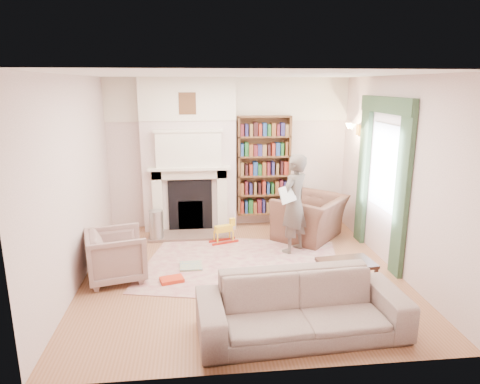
{
  "coord_description": "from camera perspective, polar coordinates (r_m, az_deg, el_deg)",
  "views": [
    {
      "loc": [
        -0.64,
        -5.76,
        2.68
      ],
      "look_at": [
        0.0,
        0.25,
        1.15
      ],
      "focal_mm": 32.0,
      "sensor_mm": 36.0,
      "label": 1
    }
  ],
  "objects": [
    {
      "name": "floor",
      "position": [
        6.38,
        0.24,
        -10.62
      ],
      "size": [
        4.5,
        4.5,
        0.0
      ],
      "primitive_type": "plane",
      "color": "brown",
      "rests_on": "ground"
    },
    {
      "name": "ceiling",
      "position": [
        5.79,
        0.27,
        15.4
      ],
      "size": [
        4.5,
        4.5,
        0.0
      ],
      "primitive_type": "plane",
      "rotation": [
        3.14,
        0.0,
        0.0
      ],
      "color": "white",
      "rests_on": "wall_back"
    },
    {
      "name": "wall_back",
      "position": [
        8.13,
        -1.49,
        5.15
      ],
      "size": [
        4.5,
        0.0,
        4.5
      ],
      "primitive_type": "plane",
      "rotation": [
        1.57,
        0.0,
        0.0
      ],
      "color": "#F4DBD3",
      "rests_on": "floor"
    },
    {
      "name": "wall_front",
      "position": [
        3.79,
        4.0,
        -5.57
      ],
      "size": [
        4.5,
        0.0,
        4.5
      ],
      "primitive_type": "plane",
      "rotation": [
        -1.57,
        0.0,
        0.0
      ],
      "color": "#F4DBD3",
      "rests_on": "floor"
    },
    {
      "name": "wall_left",
      "position": [
        6.12,
        -21.2,
        1.15
      ],
      "size": [
        0.0,
        4.5,
        4.5
      ],
      "primitive_type": "plane",
      "rotation": [
        1.57,
        0.0,
        1.57
      ],
      "color": "#F4DBD3",
      "rests_on": "floor"
    },
    {
      "name": "wall_right",
      "position": [
        6.57,
        20.18,
        2.09
      ],
      "size": [
        0.0,
        4.5,
        4.5
      ],
      "primitive_type": "plane",
      "rotation": [
        1.57,
        0.0,
        -1.57
      ],
      "color": "#F4DBD3",
      "rests_on": "floor"
    },
    {
      "name": "fireplace",
      "position": [
        7.91,
        -6.81,
        4.71
      ],
      "size": [
        1.7,
        0.58,
        2.8
      ],
      "color": "#F4DBD3",
      "rests_on": "floor"
    },
    {
      "name": "bookcase",
      "position": [
        8.12,
        3.18,
        3.51
      ],
      "size": [
        1.0,
        0.24,
        1.85
      ],
      "primitive_type": "cube",
      "color": "brown",
      "rests_on": "floor"
    },
    {
      "name": "window",
      "position": [
        6.9,
        18.67,
        3.2
      ],
      "size": [
        0.02,
        0.9,
        1.3
      ],
      "primitive_type": "cube",
      "color": "silver",
      "rests_on": "wall_right"
    },
    {
      "name": "curtain_left",
      "position": [
        6.33,
        20.79,
        -0.26
      ],
      "size": [
        0.07,
        0.32,
        2.4
      ],
      "primitive_type": "cube",
      "color": "#2E4730",
      "rests_on": "floor"
    },
    {
      "name": "curtain_right",
      "position": [
        7.57,
        16.11,
        2.37
      ],
      "size": [
        0.07,
        0.32,
        2.4
      ],
      "primitive_type": "cube",
      "color": "#2E4730",
      "rests_on": "floor"
    },
    {
      "name": "pelmet",
      "position": [
        6.78,
        18.95,
        10.93
      ],
      "size": [
        0.09,
        1.7,
        0.24
      ],
      "primitive_type": "cube",
      "color": "#2E4730",
      "rests_on": "wall_right"
    },
    {
      "name": "wall_sconce",
      "position": [
        7.77,
        14.2,
        8.02
      ],
      "size": [
        0.2,
        0.24,
        0.24
      ],
      "primitive_type": null,
      "color": "gold",
      "rests_on": "wall_right"
    },
    {
      "name": "rug",
      "position": [
        6.61,
        0.29,
        -9.65
      ],
      "size": [
        3.32,
        2.81,
        0.01
      ],
      "primitive_type": "cube",
      "rotation": [
        0.0,
        0.0,
        -0.22
      ],
      "color": "beige",
      "rests_on": "floor"
    },
    {
      "name": "armchair_reading",
      "position": [
        7.7,
        9.34,
        -3.37
      ],
      "size": [
        1.53,
        1.55,
        0.76
      ],
      "primitive_type": "imported",
      "rotation": [
        0.0,
        0.0,
        4.0
      ],
      "color": "#442924",
      "rests_on": "floor"
    },
    {
      "name": "armchair_left",
      "position": [
        6.28,
        -16.13,
        -8.12
      ],
      "size": [
        0.95,
        0.93,
        0.71
      ],
      "primitive_type": "imported",
      "rotation": [
        0.0,
        0.0,
        1.83
      ],
      "color": "gray",
      "rests_on": "floor"
    },
    {
      "name": "sofa",
      "position": [
        4.86,
        8.23,
        -14.9
      ],
      "size": [
        2.3,
        1.01,
        0.66
      ],
      "primitive_type": "imported",
      "rotation": [
        0.0,
        0.0,
        0.06
      ],
      "color": "#9D9481",
      "rests_on": "floor"
    },
    {
      "name": "man_reading",
      "position": [
        6.91,
        7.18,
        -1.58
      ],
      "size": [
        0.7,
        0.69,
        1.62
      ],
      "primitive_type": "imported",
      "rotation": [
        0.0,
        0.0,
        3.91
      ],
      "color": "#514841",
      "rests_on": "floor"
    },
    {
      "name": "newspaper",
      "position": [
        6.63,
        6.36,
        -0.3
      ],
      "size": [
        0.34,
        0.33,
        0.25
      ],
      "primitive_type": "cube",
      "rotation": [
        -0.35,
        0.0,
        0.76
      ],
      "color": "silver",
      "rests_on": "man_reading"
    },
    {
      "name": "coffee_table",
      "position": [
        5.86,
        13.89,
        -11.01
      ],
      "size": [
        0.74,
        0.52,
        0.45
      ],
      "primitive_type": null,
      "rotation": [
        0.0,
        0.0,
        0.1
      ],
      "color": "#331C11",
      "rests_on": "floor"
    },
    {
      "name": "paraffin_heater",
      "position": [
        7.64,
        -11.1,
        -4.42
      ],
      "size": [
        0.3,
        0.3,
        0.55
      ],
      "primitive_type": "cylinder",
      "rotation": [
        0.0,
        0.0,
        -0.27
      ],
      "color": "#A0A3A7",
      "rests_on": "floor"
    },
    {
      "name": "rocking_horse",
      "position": [
        7.41,
        -2.2,
        -5.25
      ],
      "size": [
        0.52,
        0.34,
        0.43
      ],
      "primitive_type": null,
      "rotation": [
        0.0,
        0.0,
        0.33
      ],
      "color": "yellow",
      "rests_on": "rug"
    },
    {
      "name": "board_game",
      "position": [
        6.55,
        -6.56,
        -9.76
      ],
      "size": [
        0.35,
        0.35,
        0.03
      ],
      "primitive_type": "cube",
      "rotation": [
        0.0,
        0.0,
        0.04
      ],
      "color": "#E8CB52",
      "rests_on": "rug"
    },
    {
      "name": "game_box_lid",
      "position": [
        6.14,
        -9.08,
        -11.47
      ],
      "size": [
        0.36,
        0.29,
        0.05
      ],
      "primitive_type": "cube",
      "rotation": [
        0.0,
        0.0,
        0.27
      ],
      "color": "red",
      "rests_on": "rug"
    },
    {
      "name": "comic_annuals",
      "position": [
        6.06,
        2.87,
        -11.83
      ],
      "size": [
        0.71,
        0.35,
        0.02
      ],
      "color": "red",
      "rests_on": "rug"
    }
  ]
}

